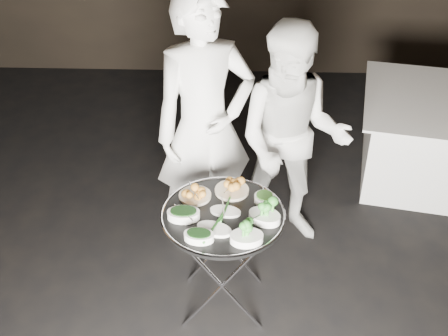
{
  "coord_description": "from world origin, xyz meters",
  "views": [
    {
      "loc": [
        0.18,
        -2.44,
        2.76
      ],
      "look_at": [
        0.09,
        0.17,
        0.95
      ],
      "focal_mm": 45.0,
      "sensor_mm": 36.0,
      "label": 1
    }
  ],
  "objects_px": {
    "waiter_left": "(205,128)",
    "waiter_right": "(292,140)",
    "serving_tray": "(223,215)",
    "dining_table": "(436,138)",
    "tray_stand": "(223,257)"
  },
  "relations": [
    {
      "from": "waiter_left",
      "to": "waiter_right",
      "type": "xyz_separation_m",
      "value": [
        0.57,
        0.06,
        -0.12
      ]
    },
    {
      "from": "serving_tray",
      "to": "dining_table",
      "type": "height_order",
      "value": "serving_tray"
    },
    {
      "from": "serving_tray",
      "to": "dining_table",
      "type": "bearing_deg",
      "value": 41.5
    },
    {
      "from": "waiter_right",
      "to": "waiter_left",
      "type": "bearing_deg",
      "value": -167.0
    },
    {
      "from": "serving_tray",
      "to": "waiter_left",
      "type": "xyz_separation_m",
      "value": [
        -0.14,
        0.64,
        0.19
      ]
    },
    {
      "from": "tray_stand",
      "to": "waiter_right",
      "type": "xyz_separation_m",
      "value": [
        0.43,
        0.7,
        0.4
      ]
    },
    {
      "from": "tray_stand",
      "to": "dining_table",
      "type": "bearing_deg",
      "value": 41.5
    },
    {
      "from": "waiter_left",
      "to": "dining_table",
      "type": "xyz_separation_m",
      "value": [
        1.83,
        0.85,
        -0.57
      ]
    },
    {
      "from": "waiter_left",
      "to": "waiter_right",
      "type": "relative_size",
      "value": 1.15
    },
    {
      "from": "serving_tray",
      "to": "waiter_left",
      "type": "bearing_deg",
      "value": 102.23
    },
    {
      "from": "serving_tray",
      "to": "waiter_left",
      "type": "height_order",
      "value": "waiter_left"
    },
    {
      "from": "dining_table",
      "to": "serving_tray",
      "type": "bearing_deg",
      "value": -138.5
    },
    {
      "from": "serving_tray",
      "to": "waiter_right",
      "type": "bearing_deg",
      "value": 58.61
    },
    {
      "from": "tray_stand",
      "to": "serving_tray",
      "type": "bearing_deg",
      "value": -111.8
    },
    {
      "from": "serving_tray",
      "to": "waiter_right",
      "type": "relative_size",
      "value": 0.44
    }
  ]
}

